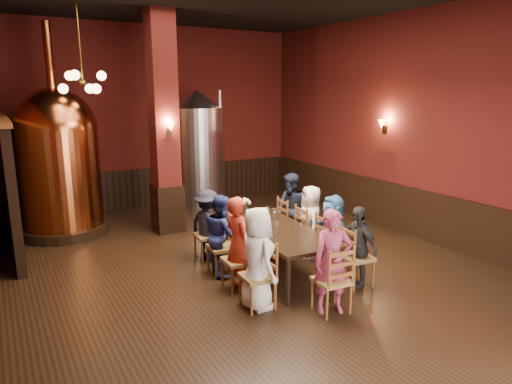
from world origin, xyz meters
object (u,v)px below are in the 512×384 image
copper_kettle (59,160)px  person_1 (238,244)px  person_0 (257,258)px  steel_vessel (198,152)px  rose_vase (246,204)px  person_2 (222,235)px  dining_table (277,232)px

copper_kettle → person_1: bearing=-66.2°
person_0 → steel_vessel: steel_vessel is taller
person_0 → rose_vase: 2.15m
person_2 → copper_kettle: size_ratio=0.31×
person_1 → rose_vase: (0.85, 1.27, 0.23)m
dining_table → rose_vase: 1.04m
dining_table → person_2: 0.91m
person_1 → person_2: person_1 is taller
person_1 → person_2: (0.05, 0.66, -0.06)m
dining_table → person_0: size_ratio=1.71×
dining_table → person_0: (-0.92, -0.93, 0.03)m
steel_vessel → person_2: bearing=-108.0°
steel_vessel → person_1: bearing=-106.1°
copper_kettle → steel_vessel: bearing=3.7°
person_2 → person_1: bearing=-171.7°
steel_vessel → rose_vase: size_ratio=9.57×
person_1 → copper_kettle: bearing=18.1°
dining_table → person_1: size_ratio=1.70×
person_0 → person_1: 0.67m
person_2 → steel_vessel: (1.24, 3.81, 0.81)m
person_1 → person_2: 0.66m
person_2 → steel_vessel: 4.09m
person_2 → rose_vase: (0.80, 0.61, 0.29)m
person_2 → copper_kettle: 4.18m
dining_table → person_2: person_2 is taller
copper_kettle → steel_vessel: size_ratio=1.44×
person_1 → steel_vessel: 4.71m
rose_vase → person_1: bearing=-123.8°
person_1 → steel_vessel: (1.29, 4.47, 0.75)m
dining_table → steel_vessel: bearing=88.7°
copper_kettle → dining_table: bearing=-55.5°
dining_table → steel_vessel: size_ratio=0.84×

